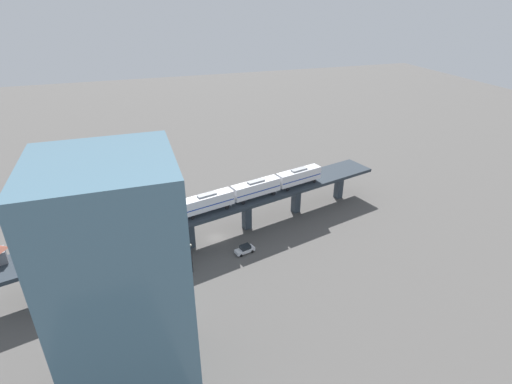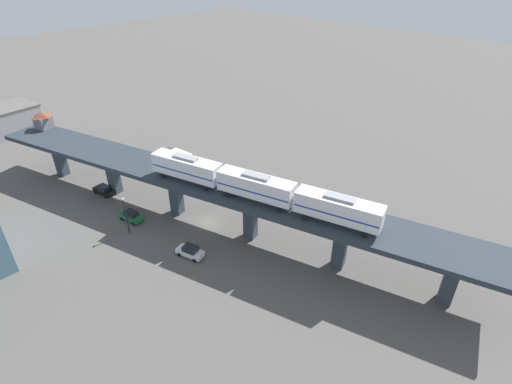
{
  "view_description": "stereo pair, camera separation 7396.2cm",
  "coord_description": "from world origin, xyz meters",
  "px_view_note": "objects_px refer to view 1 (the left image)",
  "views": [
    {
      "loc": [
        -77.88,
        15.55,
        52.16
      ],
      "look_at": [
        1.21,
        -10.29,
        9.92
      ],
      "focal_mm": 28.0,
      "sensor_mm": 36.0,
      "label": 1
    },
    {
      "loc": [
        -36.0,
        -44.42,
        41.17
      ],
      "look_at": [
        1.21,
        -10.29,
        9.92
      ],
      "focal_mm": 28.0,
      "sensor_mm": 36.0,
      "label": 2
    }
  ],
  "objects_px": {
    "subway_train": "(256,188)",
    "office_tower": "(123,292)",
    "street_car_green": "(177,265)",
    "street_car_black": "(120,272)",
    "street_car_white": "(245,249)",
    "delivery_truck": "(121,225)",
    "street_lamp": "(192,256)"
  },
  "relations": [
    {
      "from": "street_lamp",
      "to": "street_car_green",
      "type": "bearing_deg",
      "value": 52.1
    },
    {
      "from": "delivery_truck",
      "to": "office_tower",
      "type": "xyz_separation_m",
      "value": [
        -45.22,
        -1.54,
        16.24
      ]
    },
    {
      "from": "street_car_green",
      "to": "street_car_black",
      "type": "bearing_deg",
      "value": 83.68
    },
    {
      "from": "street_car_black",
      "to": "delivery_truck",
      "type": "xyz_separation_m",
      "value": [
        17.47,
        -0.86,
        0.82
      ]
    },
    {
      "from": "street_lamp",
      "to": "subway_train",
      "type": "bearing_deg",
      "value": -55.49
    },
    {
      "from": "subway_train",
      "to": "street_car_white",
      "type": "xyz_separation_m",
      "value": [
        -9.03,
        5.54,
        -10.03
      ]
    },
    {
      "from": "delivery_truck",
      "to": "office_tower",
      "type": "distance_m",
      "value": 48.07
    },
    {
      "from": "street_car_black",
      "to": "street_car_green",
      "type": "height_order",
      "value": "same"
    },
    {
      "from": "office_tower",
      "to": "delivery_truck",
      "type": "bearing_deg",
      "value": 1.95
    },
    {
      "from": "delivery_truck",
      "to": "office_tower",
      "type": "relative_size",
      "value": 0.2
    },
    {
      "from": "subway_train",
      "to": "street_car_black",
      "type": "distance_m",
      "value": 34.72
    },
    {
      "from": "subway_train",
      "to": "office_tower",
      "type": "xyz_separation_m",
      "value": [
        -36.44,
        29.69,
        7.04
      ]
    },
    {
      "from": "street_car_green",
      "to": "office_tower",
      "type": "bearing_deg",
      "value": 161.0
    },
    {
      "from": "street_car_black",
      "to": "subway_train",
      "type": "bearing_deg",
      "value": -74.85
    },
    {
      "from": "street_car_white",
      "to": "delivery_truck",
      "type": "xyz_separation_m",
      "value": [
        17.82,
        25.69,
        0.82
      ]
    },
    {
      "from": "subway_train",
      "to": "street_lamp",
      "type": "bearing_deg",
      "value": 124.51
    },
    {
      "from": "subway_train",
      "to": "street_lamp",
      "type": "relative_size",
      "value": 5.29
    },
    {
      "from": "street_car_white",
      "to": "subway_train",
      "type": "bearing_deg",
      "value": -31.53
    },
    {
      "from": "subway_train",
      "to": "street_car_green",
      "type": "xyz_separation_m",
      "value": [
        -9.97,
        20.57,
        -10.03
      ]
    },
    {
      "from": "street_car_black",
      "to": "street_car_white",
      "type": "height_order",
      "value": "same"
    },
    {
      "from": "street_lamp",
      "to": "office_tower",
      "type": "relative_size",
      "value": 0.19
    },
    {
      "from": "subway_train",
      "to": "street_car_black",
      "type": "relative_size",
      "value": 7.94
    },
    {
      "from": "street_car_black",
      "to": "street_lamp",
      "type": "relative_size",
      "value": 0.67
    },
    {
      "from": "street_car_black",
      "to": "street_car_green",
      "type": "distance_m",
      "value": 11.58
    },
    {
      "from": "delivery_truck",
      "to": "office_tower",
      "type": "height_order",
      "value": "office_tower"
    },
    {
      "from": "subway_train",
      "to": "office_tower",
      "type": "height_order",
      "value": "office_tower"
    },
    {
      "from": "street_car_black",
      "to": "delivery_truck",
      "type": "bearing_deg",
      "value": -2.81
    },
    {
      "from": "street_car_black",
      "to": "street_car_green",
      "type": "xyz_separation_m",
      "value": [
        -1.28,
        -11.51,
        0.0
      ]
    },
    {
      "from": "delivery_truck",
      "to": "street_car_white",
      "type": "bearing_deg",
      "value": -124.74
    },
    {
      "from": "subway_train",
      "to": "street_car_white",
      "type": "bearing_deg",
      "value": 148.47
    },
    {
      "from": "subway_train",
      "to": "street_car_white",
      "type": "relative_size",
      "value": 7.8
    },
    {
      "from": "street_car_green",
      "to": "delivery_truck",
      "type": "relative_size",
      "value": 0.63
    }
  ]
}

